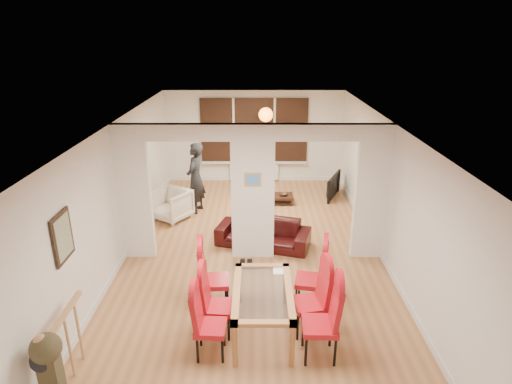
{
  "coord_description": "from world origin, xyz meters",
  "views": [
    {
      "loc": [
        0.07,
        -7.41,
        4.12
      ],
      "look_at": [
        0.06,
        0.6,
        1.1
      ],
      "focal_mm": 30.0,
      "sensor_mm": 36.0,
      "label": 1
    }
  ],
  "objects_px": {
    "bottle": "(269,189)",
    "dining_table": "(263,311)",
    "sofa": "(263,233)",
    "armchair": "(171,205)",
    "dining_chair_ra": "(320,320)",
    "dining_chair_rb": "(310,299)",
    "television": "(330,186)",
    "dining_chair_lc": "(215,277)",
    "dining_chair_la": "(210,323)",
    "bowl": "(283,195)",
    "dining_chair_rc": "(310,276)",
    "person": "(196,178)",
    "dining_chair_lb": "(217,302)",
    "coffee_table": "(274,199)"
  },
  "relations": [
    {
      "from": "bottle",
      "to": "dining_table",
      "type": "bearing_deg",
      "value": -92.45
    },
    {
      "from": "sofa",
      "to": "armchair",
      "type": "height_order",
      "value": "armchair"
    },
    {
      "from": "dining_chair_ra",
      "to": "dining_chair_rb",
      "type": "distance_m",
      "value": 0.51
    },
    {
      "from": "television",
      "to": "bottle",
      "type": "bearing_deg",
      "value": 128.86
    },
    {
      "from": "dining_chair_ra",
      "to": "dining_chair_lc",
      "type": "bearing_deg",
      "value": 144.8
    },
    {
      "from": "dining_chair_la",
      "to": "bowl",
      "type": "xyz_separation_m",
      "value": [
        1.29,
        5.42,
        -0.27
      ]
    },
    {
      "from": "dining_table",
      "to": "bottle",
      "type": "bearing_deg",
      "value": 87.55
    },
    {
      "from": "dining_chair_la",
      "to": "dining_chair_rc",
      "type": "distance_m",
      "value": 1.81
    },
    {
      "from": "dining_chair_ra",
      "to": "armchair",
      "type": "distance_m",
      "value": 5.32
    },
    {
      "from": "armchair",
      "to": "person",
      "type": "relative_size",
      "value": 0.46
    },
    {
      "from": "bottle",
      "to": "television",
      "type": "bearing_deg",
      "value": 14.78
    },
    {
      "from": "dining_chair_lc",
      "to": "bowl",
      "type": "bearing_deg",
      "value": 68.55
    },
    {
      "from": "bowl",
      "to": "dining_chair_la",
      "type": "bearing_deg",
      "value": -103.37
    },
    {
      "from": "dining_chair_la",
      "to": "bowl",
      "type": "height_order",
      "value": "dining_chair_la"
    },
    {
      "from": "dining_chair_la",
      "to": "dining_chair_rc",
      "type": "xyz_separation_m",
      "value": [
        1.44,
        1.08,
        0.05
      ]
    },
    {
      "from": "dining_chair_la",
      "to": "bottle",
      "type": "height_order",
      "value": "dining_chair_la"
    },
    {
      "from": "dining_table",
      "to": "dining_chair_lc",
      "type": "relative_size",
      "value": 1.37
    },
    {
      "from": "dining_table",
      "to": "dining_chair_lc",
      "type": "xyz_separation_m",
      "value": [
        -0.74,
        0.61,
        0.19
      ]
    },
    {
      "from": "dining_chair_la",
      "to": "bowl",
      "type": "distance_m",
      "value": 5.58
    },
    {
      "from": "person",
      "to": "bottle",
      "type": "xyz_separation_m",
      "value": [
        1.75,
        0.56,
        -0.49
      ]
    },
    {
      "from": "dining_chair_ra",
      "to": "sofa",
      "type": "relative_size",
      "value": 0.61
    },
    {
      "from": "dining_chair_lb",
      "to": "bottle",
      "type": "distance_m",
      "value": 5.11
    },
    {
      "from": "person",
      "to": "coffee_table",
      "type": "xyz_separation_m",
      "value": [
        1.9,
        0.53,
        -0.74
      ]
    },
    {
      "from": "bowl",
      "to": "dining_table",
      "type": "bearing_deg",
      "value": -96.78
    },
    {
      "from": "television",
      "to": "coffee_table",
      "type": "bearing_deg",
      "value": 131.4
    },
    {
      "from": "dining_chair_ra",
      "to": "bottle",
      "type": "bearing_deg",
      "value": 97.15
    },
    {
      "from": "dining_chair_ra",
      "to": "dining_chair_rc",
      "type": "height_order",
      "value": "dining_chair_ra"
    },
    {
      "from": "dining_table",
      "to": "television",
      "type": "xyz_separation_m",
      "value": [
        1.84,
        5.43,
        -0.04
      ]
    },
    {
      "from": "sofa",
      "to": "person",
      "type": "bearing_deg",
      "value": 148.42
    },
    {
      "from": "sofa",
      "to": "person",
      "type": "height_order",
      "value": "person"
    },
    {
      "from": "sofa",
      "to": "coffee_table",
      "type": "height_order",
      "value": "sofa"
    },
    {
      "from": "person",
      "to": "dining_table",
      "type": "bearing_deg",
      "value": 33.2
    },
    {
      "from": "bowl",
      "to": "armchair",
      "type": "bearing_deg",
      "value": -160.53
    },
    {
      "from": "dining_chair_lc",
      "to": "dining_chair_ra",
      "type": "relative_size",
      "value": 0.95
    },
    {
      "from": "dining_chair_lb",
      "to": "dining_chair_rb",
      "type": "height_order",
      "value": "dining_chair_rb"
    },
    {
      "from": "dining_chair_rb",
      "to": "bottle",
      "type": "bearing_deg",
      "value": 84.58
    },
    {
      "from": "dining_chair_lc",
      "to": "dining_chair_rb",
      "type": "relative_size",
      "value": 0.98
    },
    {
      "from": "dining_chair_lc",
      "to": "sofa",
      "type": "xyz_separation_m",
      "value": [
        0.78,
        2.09,
        -0.27
      ]
    },
    {
      "from": "dining_table",
      "to": "bottle",
      "type": "xyz_separation_m",
      "value": [
        0.21,
        5.0,
        0.01
      ]
    },
    {
      "from": "dining_chair_ra",
      "to": "coffee_table",
      "type": "bearing_deg",
      "value": 95.64
    },
    {
      "from": "dining_chair_rc",
      "to": "sofa",
      "type": "height_order",
      "value": "dining_chair_rc"
    },
    {
      "from": "television",
      "to": "bowl",
      "type": "relative_size",
      "value": 5.07
    },
    {
      "from": "dining_chair_lb",
      "to": "dining_chair_lc",
      "type": "relative_size",
      "value": 0.95
    },
    {
      "from": "dining_chair_lc",
      "to": "bottle",
      "type": "bearing_deg",
      "value": 73.32
    },
    {
      "from": "coffee_table",
      "to": "person",
      "type": "bearing_deg",
      "value": -164.5
    },
    {
      "from": "dining_chair_rb",
      "to": "armchair",
      "type": "bearing_deg",
      "value": 113.73
    },
    {
      "from": "dining_table",
      "to": "television",
      "type": "distance_m",
      "value": 5.74
    },
    {
      "from": "dining_table",
      "to": "person",
      "type": "distance_m",
      "value": 4.73
    },
    {
      "from": "dining_chair_la",
      "to": "dining_table",
      "type": "bearing_deg",
      "value": 36.8
    },
    {
      "from": "dining_chair_rc",
      "to": "television",
      "type": "xyz_separation_m",
      "value": [
        1.1,
        4.82,
        -0.25
      ]
    }
  ]
}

